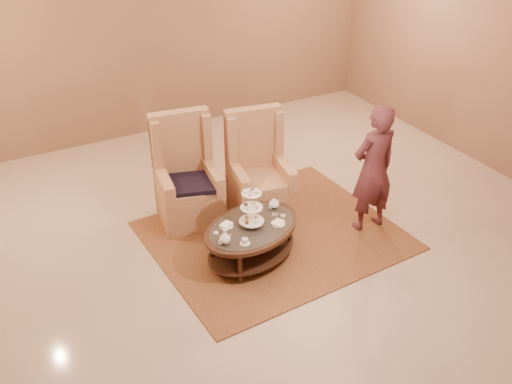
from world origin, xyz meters
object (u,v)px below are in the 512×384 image
armchair_left (187,185)px  tea_table (252,232)px  person (373,169)px  armchair_right (258,178)px

armchair_left → tea_table: bearing=-67.8°
person → armchair_left: bearing=-34.2°
armchair_left → armchair_right: 0.93m
tea_table → armchair_left: (-0.30, 1.20, 0.09)m
tea_table → person: size_ratio=0.88×
armchair_right → person: size_ratio=0.82×
armchair_right → armchair_left: bearing=172.9°
tea_table → person: bearing=-23.4°
armchair_left → armchair_right: (0.89, -0.27, -0.01)m
armchair_right → tea_table: bearing=-112.6°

